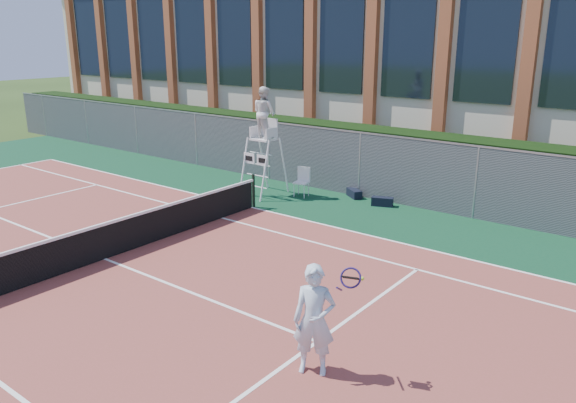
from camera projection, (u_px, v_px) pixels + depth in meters
The scene contains 12 objects.
ground at pixel (105, 260), 13.86m from camera, with size 120.00×120.00×0.00m, color #233814.
apron at pixel (138, 248), 14.61m from camera, with size 36.00×20.00×0.01m, color #0C3821.
tennis_court at pixel (105, 259), 13.85m from camera, with size 23.77×10.97×0.02m, color brown.
tennis_net at pixel (103, 240), 13.71m from camera, with size 0.10×11.30×1.10m.
fence at pixel (312, 158), 20.22m from camera, with size 40.00×0.06×2.20m, color #595E60, non-canonical shape.
hedge at pixel (330, 152), 21.13m from camera, with size 40.00×1.40×2.20m, color black.
building at pixel (425, 62), 26.29m from camera, with size 45.00×10.60×8.22m.
umpire_chair at pixel (264, 116), 18.86m from camera, with size 1.05×1.61×3.76m.
plastic_chair at pixel (303, 179), 19.24m from camera, with size 0.55×0.55×1.00m.
sports_bag_near at pixel (382, 202), 18.20m from camera, with size 0.69×0.27×0.29m, color black.
sports_bag_far at pixel (354, 193), 19.19m from camera, with size 0.68×0.30×0.27m, color black.
tennis_player at pixel (314, 320), 8.95m from camera, with size 1.09×0.82×1.87m.
Camera 1 is at (11.47, -7.41, 5.32)m, focal length 35.00 mm.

